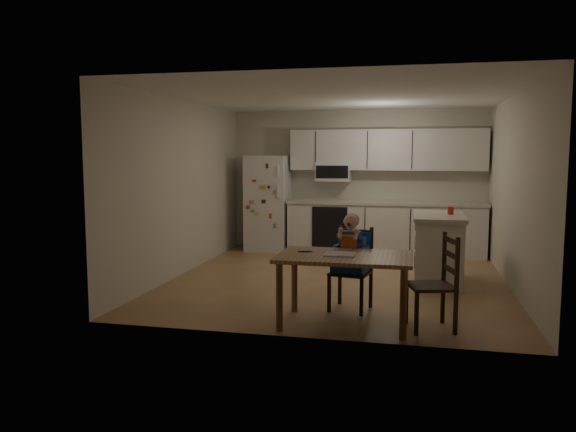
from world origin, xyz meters
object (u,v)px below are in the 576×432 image
at_px(kitchen_island, 438,248).
at_px(refrigerator, 268,203).
at_px(chair_booster, 352,251).
at_px(chair_side, 440,276).
at_px(dining_table, 345,264).
at_px(red_cup, 451,211).

bearing_deg(kitchen_island, refrigerator, 145.31).
distance_m(chair_booster, chair_side, 1.08).
bearing_deg(kitchen_island, dining_table, -114.94).
height_order(dining_table, chair_booster, chair_booster).
relative_size(dining_table, chair_side, 1.41).
relative_size(refrigerator, chair_side, 1.79).
height_order(refrigerator, chair_side, refrigerator).
xyz_separation_m(refrigerator, kitchen_island, (2.89, -2.00, -0.38)).
distance_m(kitchen_island, chair_side, 2.09).
xyz_separation_m(red_cup, chair_side, (-0.21, -2.15, -0.44)).
bearing_deg(dining_table, red_cup, 62.40).
distance_m(kitchen_island, red_cup, 0.54).
distance_m(kitchen_island, chair_booster, 1.85).
bearing_deg(refrigerator, dining_table, -65.53).
relative_size(refrigerator, dining_table, 1.27).
relative_size(refrigerator, kitchen_island, 1.35).
height_order(refrigerator, chair_booster, refrigerator).
height_order(kitchen_island, red_cup, red_cup).
bearing_deg(dining_table, chair_booster, 89.15).
relative_size(red_cup, dining_table, 0.08).
distance_m(refrigerator, kitchen_island, 3.53).
height_order(red_cup, chair_booster, chair_booster).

